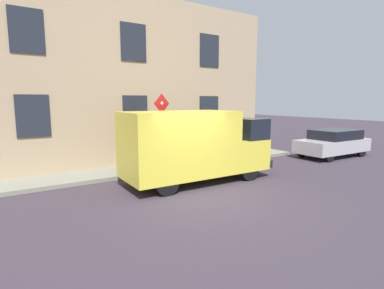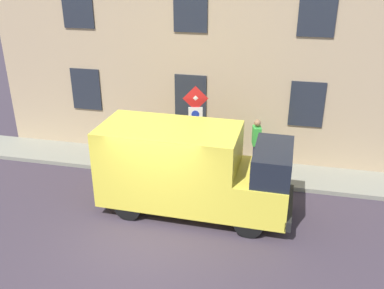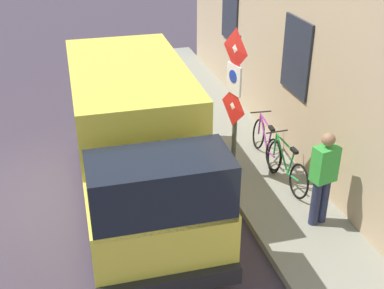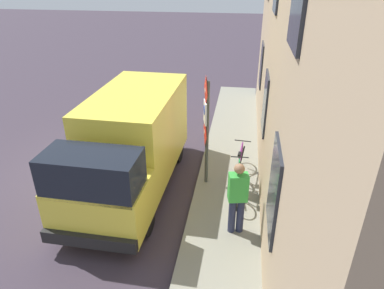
{
  "view_description": "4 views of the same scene",
  "coord_description": "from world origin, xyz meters",
  "px_view_note": "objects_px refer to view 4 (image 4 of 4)",
  "views": [
    {
      "loc": [
        -6.98,
        5.05,
        2.86
      ],
      "look_at": [
        2.73,
        -1.32,
        1.17
      ],
      "focal_mm": 28.35,
      "sensor_mm": 36.0,
      "label": 1
    },
    {
      "loc": [
        -8.4,
        -3.1,
        6.69
      ],
      "look_at": [
        3.43,
        -0.43,
        1.28
      ],
      "focal_mm": 39.45,
      "sensor_mm": 36.0,
      "label": 2
    },
    {
      "loc": [
        0.56,
        -8.51,
        5.4
      ],
      "look_at": [
        2.57,
        -1.39,
        1.45
      ],
      "focal_mm": 46.72,
      "sensor_mm": 36.0,
      "label": 3
    },
    {
      "loc": [
        4.5,
        -8.4,
        5.38
      ],
      "look_at": [
        3.27,
        -0.39,
        1.2
      ],
      "focal_mm": 32.28,
      "sensor_mm": 36.0,
      "label": 4
    }
  ],
  "objects_px": {
    "sign_post_stacked": "(205,120)",
    "bicycle_green": "(238,183)",
    "bicycle_purple": "(240,164)",
    "delivery_van": "(131,143)",
    "pedestrian": "(237,196)"
  },
  "relations": [
    {
      "from": "sign_post_stacked",
      "to": "bicycle_green",
      "type": "height_order",
      "value": "sign_post_stacked"
    },
    {
      "from": "bicycle_purple",
      "to": "sign_post_stacked",
      "type": "bearing_deg",
      "value": 120.15
    },
    {
      "from": "sign_post_stacked",
      "to": "delivery_van",
      "type": "bearing_deg",
      "value": -171.42
    },
    {
      "from": "delivery_van",
      "to": "bicycle_green",
      "type": "xyz_separation_m",
      "value": [
        2.83,
        -0.24,
        -0.82
      ]
    },
    {
      "from": "sign_post_stacked",
      "to": "delivery_van",
      "type": "height_order",
      "value": "sign_post_stacked"
    },
    {
      "from": "sign_post_stacked",
      "to": "delivery_van",
      "type": "relative_size",
      "value": 0.53
    },
    {
      "from": "sign_post_stacked",
      "to": "pedestrian",
      "type": "relative_size",
      "value": 1.67
    },
    {
      "from": "delivery_van",
      "to": "pedestrian",
      "type": "height_order",
      "value": "delivery_van"
    },
    {
      "from": "sign_post_stacked",
      "to": "bicycle_green",
      "type": "bearing_deg",
      "value": -29.39
    },
    {
      "from": "sign_post_stacked",
      "to": "delivery_van",
      "type": "distance_m",
      "value": 2.02
    },
    {
      "from": "sign_post_stacked",
      "to": "pedestrian",
      "type": "height_order",
      "value": "sign_post_stacked"
    },
    {
      "from": "sign_post_stacked",
      "to": "pedestrian",
      "type": "bearing_deg",
      "value": -63.76
    },
    {
      "from": "bicycle_green",
      "to": "pedestrian",
      "type": "height_order",
      "value": "pedestrian"
    },
    {
      "from": "bicycle_green",
      "to": "pedestrian",
      "type": "xyz_separation_m",
      "value": [
        -0.01,
        -1.34,
        0.56
      ]
    },
    {
      "from": "bicycle_purple",
      "to": "pedestrian",
      "type": "distance_m",
      "value": 2.37
    }
  ]
}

